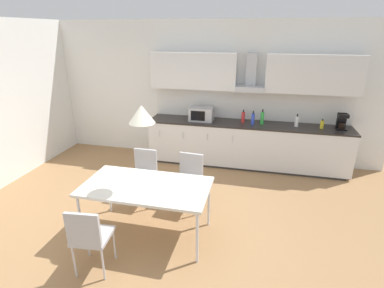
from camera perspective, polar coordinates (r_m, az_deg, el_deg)
The scene contains 17 objects.
ground_plane at distance 4.60m, azimuth -5.60°, elevation -14.68°, with size 9.41×7.93×0.02m, color #9E754C.
wall_back at distance 6.47m, azimuth 1.63°, elevation 9.95°, with size 7.53×0.10×2.87m, color white.
kitchen_counter at distance 6.25m, azimuth 10.21°, elevation -0.07°, with size 4.01×0.67×0.91m.
backsplash_tile at distance 6.33m, azimuth 10.82°, elevation 7.27°, with size 3.99×0.02×0.60m, color silver.
upper_wall_cabinets at distance 6.05m, azimuth 11.18°, elevation 13.20°, with size 3.99×0.40×0.71m.
microwave at distance 6.17m, azimuth 1.82°, elevation 5.78°, with size 0.48×0.35×0.28m.
coffee_maker at distance 6.27m, azimuth 26.63°, elevation 3.86°, with size 0.18×0.19×0.30m.
bottle_green at distance 6.07m, azimuth 13.22°, elevation 4.86°, with size 0.07×0.07×0.30m.
bottle_white at distance 6.11m, azimuth 19.33°, elevation 4.09°, with size 0.07×0.07×0.25m.
bottle_red at distance 6.14m, azimuth 9.72°, elevation 5.10°, with size 0.07×0.07×0.26m.
bottle_blue at distance 6.02m, azimuth 11.52°, elevation 4.73°, with size 0.06×0.06×0.27m.
bottle_yellow at distance 6.18m, azimuth 23.53°, elevation 3.45°, with size 0.07×0.07×0.19m.
dining_table at distance 4.02m, azimuth -8.72°, elevation -8.32°, with size 1.67×0.89×0.76m.
chair_far_right at distance 4.69m, azimuth -0.52°, elevation -6.06°, with size 0.43×0.43×0.87m.
chair_near_left at distance 3.66m, azimuth -19.08°, elevation -16.00°, with size 0.44×0.44×0.87m.
chair_far_left at distance 4.91m, azimuth -9.15°, elevation -5.07°, with size 0.40×0.40×0.87m.
pendant_lamp at distance 3.64m, azimuth -9.57°, elevation 5.63°, with size 0.32×0.32×0.22m, color silver.
Camera 1 is at (1.27, -3.53, 2.65)m, focal length 28.00 mm.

